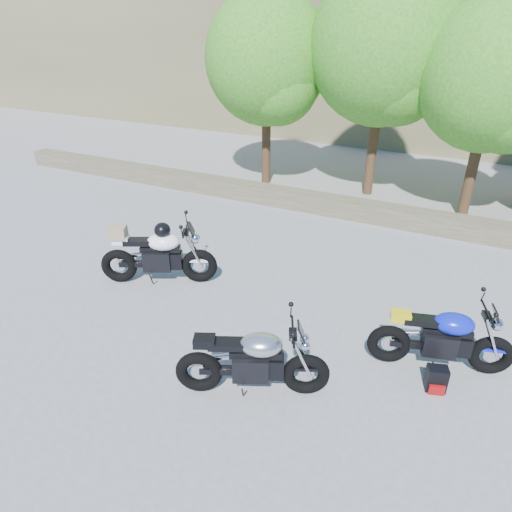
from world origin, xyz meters
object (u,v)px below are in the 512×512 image
Objects in this scene: white_bike at (157,254)px; blue_bike at (442,339)px; backpack at (436,379)px; silver_bike at (253,362)px.

white_bike is 1.03× the size of blue_bike.
blue_bike is at bearing 76.12° from backpack.
silver_bike reaches higher than backpack.
silver_bike is 0.98× the size of blue_bike.
white_bike reaches higher than backpack.
backpack is at bearing -34.10° from white_bike.
silver_bike is 2.91m from blue_bike.
backpack is (5.51, -0.74, -0.45)m from white_bike.
blue_bike is at bearing 12.34° from silver_bike.
blue_bike is (2.33, 1.75, -0.01)m from silver_bike.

